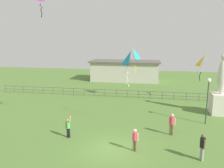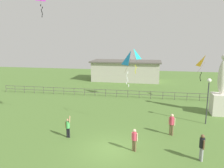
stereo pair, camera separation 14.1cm
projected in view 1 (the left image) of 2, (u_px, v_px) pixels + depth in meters
ground_plane at (112, 149)px, 15.51m from camera, size 80.00×80.00×0.00m
statue_monument at (220, 96)px, 22.40m from camera, size 1.69×1.69×5.99m
lamppost at (208, 91)px, 19.60m from camera, size 0.36×0.36×4.11m
person_0 at (68, 127)px, 17.16m from camera, size 0.46×0.28×1.77m
person_1 at (172, 123)px, 17.60m from camera, size 0.50×0.32×1.74m
person_2 at (202, 145)px, 13.89m from camera, size 0.32×0.51×1.74m
person_3 at (135, 139)px, 15.07m from camera, size 0.45×0.29×1.57m
kite_1 at (204, 62)px, 26.65m from camera, size 1.37×1.18×2.99m
kite_2 at (131, 60)px, 18.90m from camera, size 0.99×1.03×2.98m
kite_5 at (133, 55)px, 27.53m from camera, size 1.31×1.14×2.96m
waterfront_railing at (129, 93)px, 28.96m from camera, size 36.01×0.06×0.95m
pavilion_building at (125, 71)px, 40.64m from camera, size 12.30×5.41×3.58m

